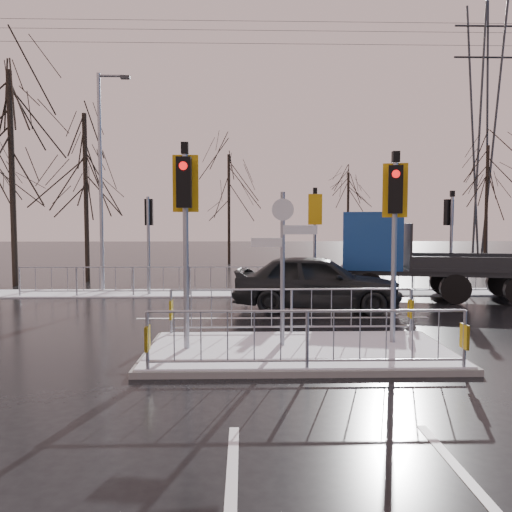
{
  "coord_description": "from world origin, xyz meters",
  "views": [
    {
      "loc": [
        -1.08,
        -9.69,
        2.61
      ],
      "look_at": [
        -0.77,
        2.43,
        1.8
      ],
      "focal_mm": 35.0,
      "sensor_mm": 36.0,
      "label": 1
    }
  ],
  "objects_px": {
    "traffic_island": "(298,335)",
    "street_lamp_left": "(102,173)",
    "flatbed_truck": "(398,253)",
    "car_far_lane": "(317,282)"
  },
  "relations": [
    {
      "from": "traffic_island",
      "to": "street_lamp_left",
      "type": "xyz_separation_m",
      "value": [
        -6.42,
        9.49,
        4.1
      ]
    },
    {
      "from": "traffic_island",
      "to": "flatbed_truck",
      "type": "xyz_separation_m",
      "value": [
        4.29,
        7.4,
        1.19
      ]
    },
    {
      "from": "traffic_island",
      "to": "street_lamp_left",
      "type": "bearing_deg",
      "value": 124.07
    },
    {
      "from": "flatbed_truck",
      "to": "car_far_lane",
      "type": "bearing_deg",
      "value": -143.86
    },
    {
      "from": "traffic_island",
      "to": "flatbed_truck",
      "type": "bearing_deg",
      "value": 59.89
    },
    {
      "from": "flatbed_truck",
      "to": "street_lamp_left",
      "type": "height_order",
      "value": "street_lamp_left"
    },
    {
      "from": "traffic_island",
      "to": "street_lamp_left",
      "type": "height_order",
      "value": "street_lamp_left"
    },
    {
      "from": "traffic_island",
      "to": "car_far_lane",
      "type": "bearing_deg",
      "value": 77.48
    },
    {
      "from": "flatbed_truck",
      "to": "street_lamp_left",
      "type": "bearing_deg",
      "value": 168.98
    },
    {
      "from": "street_lamp_left",
      "to": "flatbed_truck",
      "type": "bearing_deg",
      "value": -11.02
    }
  ]
}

